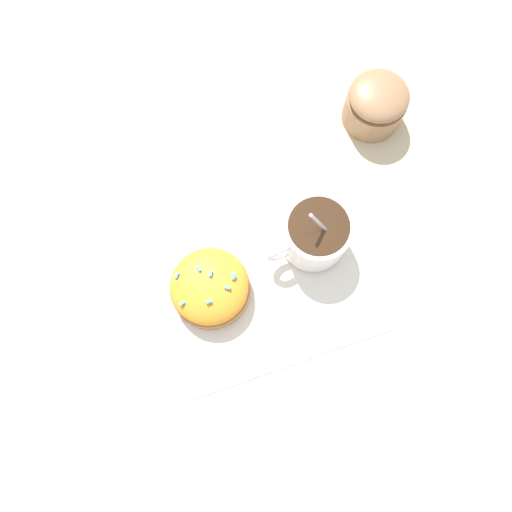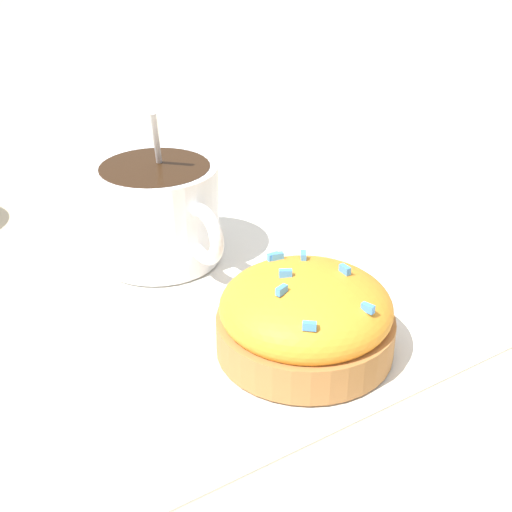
# 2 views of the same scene
# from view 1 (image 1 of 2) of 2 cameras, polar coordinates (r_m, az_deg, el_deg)

# --- Properties ---
(ground_plane) EXTENTS (3.00, 3.00, 0.00)m
(ground_plane) POSITION_cam_1_polar(r_m,az_deg,el_deg) (0.65, 0.61, -1.13)
(ground_plane) COLOR #C6B793
(paper_napkin) EXTENTS (0.27, 0.27, 0.00)m
(paper_napkin) POSITION_cam_1_polar(r_m,az_deg,el_deg) (0.65, 0.61, -1.10)
(paper_napkin) COLOR white
(paper_napkin) RESTS_ON ground_plane
(coffee_cup) EXTENTS (0.11, 0.08, 0.11)m
(coffee_cup) POSITION_cam_1_polar(r_m,az_deg,el_deg) (0.62, 6.76, 2.56)
(coffee_cup) COLOR white
(coffee_cup) RESTS_ON paper_napkin
(frosted_pastry) EXTENTS (0.10, 0.10, 0.05)m
(frosted_pastry) POSITION_cam_1_polar(r_m,az_deg,el_deg) (0.62, -5.31, -3.56)
(frosted_pastry) COLOR #B2753D
(frosted_pastry) RESTS_ON paper_napkin
(sugar_bowl) EXTENTS (0.08, 0.08, 0.07)m
(sugar_bowl) POSITION_cam_1_polar(r_m,az_deg,el_deg) (0.72, 13.53, 16.55)
(sugar_bowl) COLOR #99704C
(sugar_bowl) RESTS_ON ground_plane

